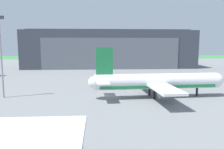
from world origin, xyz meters
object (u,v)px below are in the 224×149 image
Objects in this scene: airliner_near_right at (157,82)px; apron_light_mast at (1,51)px; maintenance_hangar at (109,49)px; fuel_bowser at (207,81)px.

airliner_near_right is 1.73× the size of apron_light_mast.
maintenance_hangar is at bearing 68.40° from apron_light_mast.
maintenance_hangar is 83.37m from airliner_near_right.
airliner_near_right reaches higher than fuel_bowser.
fuel_bowser is at bearing -65.03° from maintenance_hangar.
maintenance_hangar is at bearing 95.46° from airliner_near_right.
fuel_bowser is at bearing 13.85° from apron_light_mast.
fuel_bowser is at bearing 38.44° from airliner_near_right.
apron_light_mast is (-62.03, -15.29, 10.82)m from fuel_bowser.
maintenance_hangar is 72.33m from fuel_bowser.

